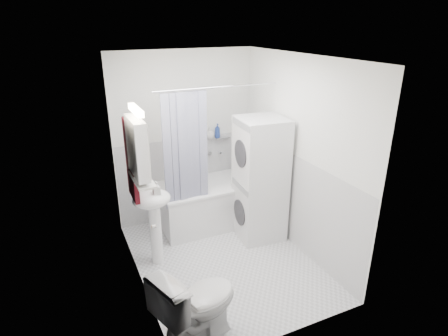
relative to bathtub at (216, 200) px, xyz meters
name	(u,v)px	position (x,y,z in m)	size (l,w,h in m)	color
floor	(224,260)	(-0.30, -0.92, -0.34)	(2.60, 2.60, 0.00)	silver
room_walls	(224,145)	(-0.30, -0.92, 1.15)	(2.60, 2.60, 2.60)	white
wainscot	(214,206)	(-0.30, -0.63, 0.26)	(1.98, 2.58, 2.58)	silver
door	(154,227)	(-1.25, -1.47, 0.66)	(0.05, 2.00, 2.00)	brown
bathtub	(216,200)	(0.00, 0.00, 0.00)	(1.62, 0.77, 0.62)	white
tub_spout	(219,152)	(0.20, 0.33, 0.60)	(0.04, 0.04, 0.12)	silver
curtain_rod	(226,87)	(0.00, -0.32, 1.66)	(0.02, 0.02, 1.80)	silver
shower_curtain	(186,152)	(-0.53, -0.32, 0.91)	(0.55, 0.02, 1.45)	#161B4D
sink	(153,210)	(-1.05, -0.61, 0.36)	(0.44, 0.37, 1.04)	white
medicine_cabinet	(138,146)	(-1.20, -0.82, 1.22)	(0.13, 0.50, 0.71)	white
shelf	(142,179)	(-1.19, -0.82, 0.86)	(0.18, 0.54, 0.03)	silver
shower_caddy	(222,138)	(0.25, 0.32, 0.81)	(0.22, 0.06, 0.02)	silver
towel	(131,159)	(-1.24, -0.57, 1.01)	(0.07, 0.38, 0.91)	#4E0F11
washer_dryer	(260,180)	(0.38, -0.57, 0.47)	(0.63, 0.62, 1.63)	white
toilet	(197,304)	(-1.02, -1.92, 0.05)	(0.45, 0.80, 0.78)	white
soap_pump	(157,192)	(-1.01, -0.67, 0.61)	(0.08, 0.17, 0.08)	gray
shelf_bottle	(145,180)	(-1.19, -0.97, 0.91)	(0.07, 0.18, 0.07)	gray
shelf_cup	(139,170)	(-1.19, -0.70, 0.92)	(0.10, 0.09, 0.10)	gray
shampoo_a	(210,134)	(0.05, 0.32, 0.88)	(0.13, 0.17, 0.13)	gray
shampoo_b	(217,135)	(0.17, 0.32, 0.86)	(0.08, 0.21, 0.08)	navy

